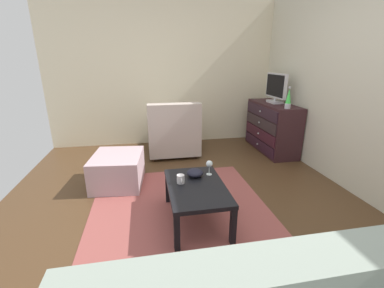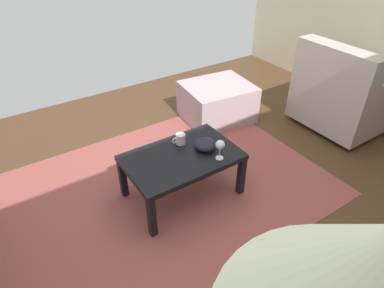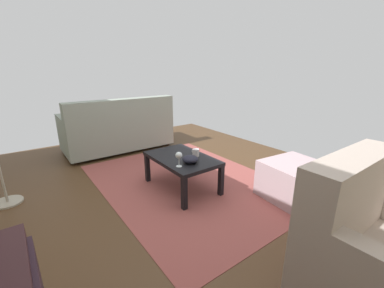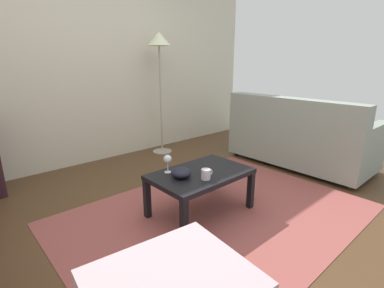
{
  "view_description": "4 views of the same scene",
  "coord_description": "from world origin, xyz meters",
  "px_view_note": "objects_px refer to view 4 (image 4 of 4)",
  "views": [
    {
      "loc": [
        2.3,
        -0.52,
        1.54
      ],
      "look_at": [
        0.04,
        -0.09,
        0.78
      ],
      "focal_mm": 23.94,
      "sensor_mm": 36.0,
      "label": 1
    },
    {
      "loc": [
        1.15,
        1.65,
        1.88
      ],
      "look_at": [
        0.17,
        0.15,
        0.63
      ],
      "focal_mm": 31.09,
      "sensor_mm": 36.0,
      "label": 2
    },
    {
      "loc": [
        -2.05,
        1.39,
        1.36
      ],
      "look_at": [
        0.1,
        -0.2,
        0.52
      ],
      "focal_mm": 22.91,
      "sensor_mm": 36.0,
      "label": 3
    },
    {
      "loc": [
        -1.48,
        -1.73,
        1.3
      ],
      "look_at": [
        -0.08,
        -0.18,
        0.7
      ],
      "focal_mm": 26.75,
      "sensor_mm": 36.0,
      "label": 4
    }
  ],
  "objects_px": {
    "coffee_table": "(201,177)",
    "standing_lamp": "(159,51)",
    "couch_large": "(298,139)",
    "mug": "(206,174)",
    "bowl_decorative": "(181,173)",
    "wine_glass": "(168,160)"
  },
  "relations": [
    {
      "from": "couch_large",
      "to": "standing_lamp",
      "type": "bearing_deg",
      "value": 122.21
    },
    {
      "from": "coffee_table",
      "to": "bowl_decorative",
      "type": "height_order",
      "value": "bowl_decorative"
    },
    {
      "from": "mug",
      "to": "couch_large",
      "type": "bearing_deg",
      "value": 6.35
    },
    {
      "from": "mug",
      "to": "bowl_decorative",
      "type": "height_order",
      "value": "mug"
    },
    {
      "from": "couch_large",
      "to": "standing_lamp",
      "type": "relative_size",
      "value": 1.02
    },
    {
      "from": "wine_glass",
      "to": "couch_large",
      "type": "distance_m",
      "value": 2.03
    },
    {
      "from": "bowl_decorative",
      "to": "couch_large",
      "type": "bearing_deg",
      "value": 1.19
    },
    {
      "from": "couch_large",
      "to": "mug",
      "type": "bearing_deg",
      "value": -173.65
    },
    {
      "from": "mug",
      "to": "standing_lamp",
      "type": "height_order",
      "value": "standing_lamp"
    },
    {
      "from": "mug",
      "to": "standing_lamp",
      "type": "bearing_deg",
      "value": 64.31
    },
    {
      "from": "wine_glass",
      "to": "coffee_table",
      "type": "bearing_deg",
      "value": -40.04
    },
    {
      "from": "bowl_decorative",
      "to": "couch_large",
      "type": "relative_size",
      "value": 0.1
    },
    {
      "from": "bowl_decorative",
      "to": "couch_large",
      "type": "height_order",
      "value": "couch_large"
    },
    {
      "from": "coffee_table",
      "to": "couch_large",
      "type": "bearing_deg",
      "value": 2.14
    },
    {
      "from": "mug",
      "to": "bowl_decorative",
      "type": "xyz_separation_m",
      "value": [
        -0.12,
        0.17,
        -0.0
      ]
    },
    {
      "from": "coffee_table",
      "to": "standing_lamp",
      "type": "distance_m",
      "value": 2.16
    },
    {
      "from": "couch_large",
      "to": "standing_lamp",
      "type": "xyz_separation_m",
      "value": [
        -1.01,
        1.6,
        1.1
      ]
    },
    {
      "from": "coffee_table",
      "to": "wine_glass",
      "type": "relative_size",
      "value": 5.46
    },
    {
      "from": "coffee_table",
      "to": "bowl_decorative",
      "type": "distance_m",
      "value": 0.22
    },
    {
      "from": "wine_glass",
      "to": "couch_large",
      "type": "bearing_deg",
      "value": -3.25
    },
    {
      "from": "coffee_table",
      "to": "couch_large",
      "type": "xyz_separation_m",
      "value": [
        1.8,
        0.07,
        0.01
      ]
    },
    {
      "from": "wine_glass",
      "to": "standing_lamp",
      "type": "distance_m",
      "value": 2.03
    }
  ]
}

